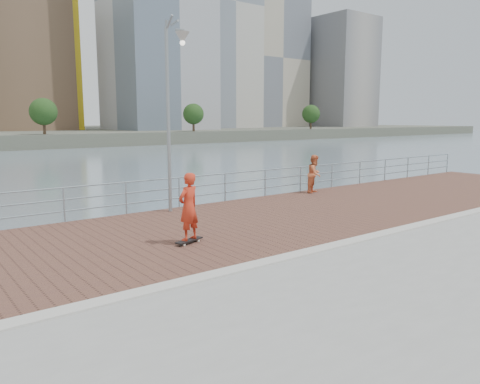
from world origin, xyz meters
TOP-DOWN VIEW (x-y plane):
  - water at (0.00, 0.00)m, footprint 400.00×400.00m
  - brick_lane at (0.00, 3.60)m, footprint 40.00×6.80m
  - curb at (0.00, 0.00)m, footprint 40.00×0.40m
  - guardrail at (0.00, 7.00)m, footprint 39.06×0.06m
  - street_lamp at (0.38, 6.05)m, footprint 0.45×1.32m
  - skateboard at (-1.31, 2.46)m, footprint 0.87×0.45m
  - skateboarder at (-1.31, 2.46)m, footprint 0.73×0.59m
  - bystander at (7.40, 6.35)m, footprint 0.97×0.87m
  - skyline at (29.14, 104.08)m, footprint 233.00×41.00m

SIDE VIEW (x-z plane):
  - water at x=0.00m, z-range -2.00..-2.00m
  - brick_lane at x=0.00m, z-range 0.00..0.02m
  - curb at x=0.00m, z-range 0.00..0.06m
  - skateboard at x=-1.31m, z-range 0.05..0.15m
  - guardrail at x=0.00m, z-range 0.13..1.25m
  - bystander at x=7.40m, z-range 0.02..1.67m
  - skateboarder at x=-1.31m, z-range 0.10..1.86m
  - street_lamp at x=0.38m, z-range 1.31..7.52m
  - skyline at x=29.14m, z-range -9.33..58.59m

